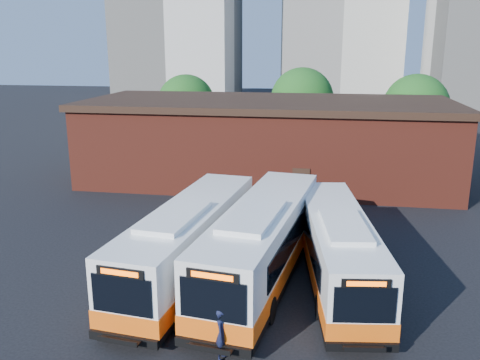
% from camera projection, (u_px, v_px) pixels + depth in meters
% --- Properties ---
extents(ground, '(220.00, 220.00, 0.00)m').
position_uv_depth(ground, '(216.00, 292.00, 22.37)').
color(ground, black).
extents(bus_midwest, '(4.15, 13.32, 3.58)m').
position_uv_depth(bus_midwest, '(189.00, 244.00, 23.49)').
color(bus_midwest, white).
rests_on(bus_midwest, ground).
extents(bus_mideast, '(4.57, 13.85, 3.72)m').
position_uv_depth(bus_mideast, '(262.00, 245.00, 23.18)').
color(bus_mideast, white).
rests_on(bus_mideast, ground).
extents(bus_east, '(4.10, 12.44, 3.34)m').
position_uv_depth(bus_east, '(337.00, 251.00, 22.94)').
color(bus_east, white).
rests_on(bus_east, ground).
extents(transit_worker, '(0.51, 0.73, 1.93)m').
position_uv_depth(transit_worker, '(222.00, 334.00, 17.34)').
color(transit_worker, black).
rests_on(transit_worker, ground).
extents(depot_building, '(28.60, 12.60, 6.40)m').
position_uv_depth(depot_building, '(268.00, 139.00, 40.61)').
color(depot_building, maroon).
rests_on(depot_building, ground).
extents(tree_west, '(6.00, 6.00, 7.65)m').
position_uv_depth(tree_west, '(186.00, 103.00, 53.29)').
color(tree_west, '#382314').
rests_on(tree_west, ground).
extents(tree_mid, '(6.56, 6.56, 8.36)m').
position_uv_depth(tree_mid, '(302.00, 99.00, 53.17)').
color(tree_mid, '#382314').
rests_on(tree_mid, ground).
extents(tree_east, '(6.24, 6.24, 7.96)m').
position_uv_depth(tree_east, '(416.00, 107.00, 48.62)').
color(tree_east, '#382314').
rests_on(tree_east, ground).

